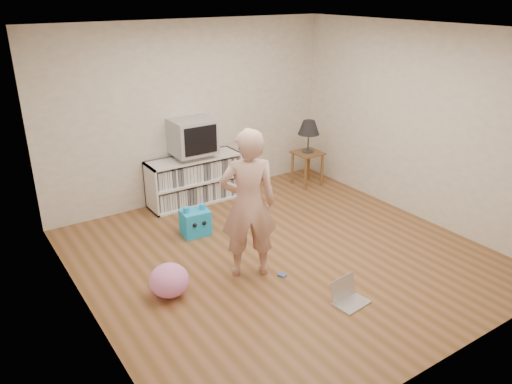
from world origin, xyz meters
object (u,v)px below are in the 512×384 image
at_px(media_unit, 194,180).
at_px(table_lamp, 309,128).
at_px(plush_blue, 195,222).
at_px(crt_tv, 192,136).
at_px(plush_pink, 169,280).
at_px(laptop, 347,296).
at_px(dvd_deck, 193,155).
at_px(person, 248,204).
at_px(side_table, 307,160).

relative_size(media_unit, table_lamp, 2.72).
distance_m(table_lamp, plush_blue, 2.52).
bearing_deg(crt_tv, plush_pink, -123.47).
relative_size(crt_tv, plush_blue, 1.48).
relative_size(crt_tv, laptop, 1.56).
height_order(media_unit, plush_pink, media_unit).
height_order(media_unit, crt_tv, crt_tv).
distance_m(dvd_deck, table_lamp, 1.89).
bearing_deg(media_unit, plush_pink, -123.23).
distance_m(table_lamp, plush_pink, 3.69).
height_order(person, laptop, person).
distance_m(crt_tv, side_table, 1.98).
bearing_deg(table_lamp, side_table, 0.00).
relative_size(table_lamp, plush_blue, 1.27).
distance_m(crt_tv, person, 2.18).
xyz_separation_m(table_lamp, plush_blue, (-2.33, -0.59, -0.77)).
height_order(dvd_deck, laptop, dvd_deck).
bearing_deg(dvd_deck, plush_pink, -123.43).
bearing_deg(plush_blue, media_unit, 68.21).
bearing_deg(media_unit, person, -101.17).
relative_size(media_unit, plush_pink, 3.38).
relative_size(person, plush_blue, 4.16).
relative_size(side_table, plush_pink, 1.33).
height_order(crt_tv, person, person).
distance_m(media_unit, laptop, 3.20).
height_order(plush_blue, plush_pink, plush_blue).
bearing_deg(table_lamp, media_unit, 168.19).
bearing_deg(dvd_deck, person, -101.25).
height_order(dvd_deck, person, person).
xyz_separation_m(media_unit, laptop, (0.11, -3.18, -0.28)).
bearing_deg(side_table, table_lamp, 180.00).
distance_m(dvd_deck, plush_pink, 2.52).
relative_size(person, laptop, 4.40).
distance_m(dvd_deck, side_table, 1.91).
height_order(media_unit, laptop, media_unit).
bearing_deg(person, table_lamp, -117.58).
bearing_deg(side_table, person, -142.11).
distance_m(dvd_deck, crt_tv, 0.29).
bearing_deg(media_unit, side_table, -11.81).
height_order(media_unit, plush_blue, media_unit).
distance_m(media_unit, plush_blue, 1.10).
height_order(dvd_deck, crt_tv, crt_tv).
xyz_separation_m(side_table, plush_blue, (-2.33, -0.59, -0.24)).
distance_m(person, plush_blue, 1.36).
xyz_separation_m(media_unit, side_table, (1.84, -0.39, 0.07)).
xyz_separation_m(media_unit, plush_blue, (-0.49, -0.97, -0.18)).
height_order(dvd_deck, table_lamp, table_lamp).
distance_m(person, plush_pink, 1.15).
bearing_deg(crt_tv, dvd_deck, 90.00).
xyz_separation_m(side_table, person, (-2.27, -1.77, 0.43)).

